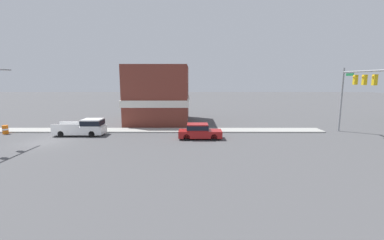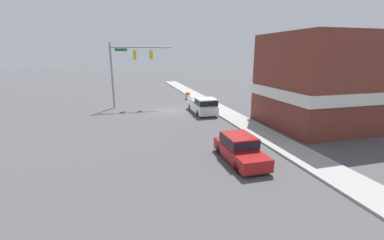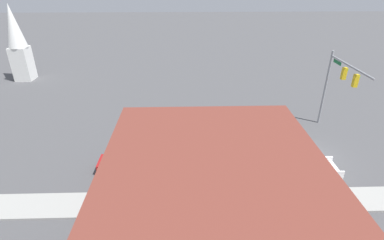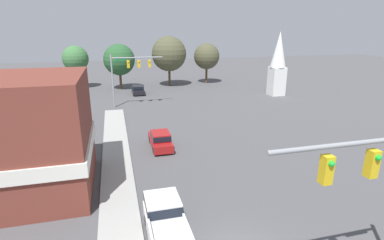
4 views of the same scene
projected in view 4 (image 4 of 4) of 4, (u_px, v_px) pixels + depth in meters
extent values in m
cylinder|color=gray|center=(358.00, 143.00, 10.33)|extent=(6.95, 0.18, 0.18)
cube|color=gold|center=(372.00, 164.00, 10.77)|extent=(0.36, 0.36, 1.05)
sphere|color=green|center=(378.00, 158.00, 10.49)|extent=(0.22, 0.22, 0.22)
cube|color=gold|center=(326.00, 170.00, 10.30)|extent=(0.36, 0.36, 1.05)
sphere|color=green|center=(332.00, 164.00, 10.02)|extent=(0.22, 0.22, 0.22)
cylinder|color=gray|center=(113.00, 82.00, 41.85)|extent=(0.22, 0.22, 7.44)
cylinder|color=gray|center=(137.00, 58.00, 41.77)|extent=(7.10, 0.18, 0.18)
cube|color=gold|center=(128.00, 64.00, 41.72)|extent=(0.36, 0.36, 1.05)
sphere|color=yellow|center=(128.00, 62.00, 41.44)|extent=(0.22, 0.22, 0.22)
cube|color=gold|center=(139.00, 64.00, 42.07)|extent=(0.36, 0.36, 1.05)
sphere|color=yellow|center=(139.00, 62.00, 41.80)|extent=(0.22, 0.22, 0.22)
cube|color=gold|center=(149.00, 63.00, 42.43)|extent=(0.36, 0.36, 1.05)
sphere|color=yellow|center=(149.00, 61.00, 42.16)|extent=(0.22, 0.22, 0.22)
cube|color=#196B38|center=(120.00, 60.00, 41.29)|extent=(1.40, 0.04, 0.30)
cylinder|color=black|center=(150.00, 140.00, 29.48)|extent=(0.22, 0.66, 0.66)
cylinder|color=black|center=(166.00, 138.00, 29.86)|extent=(0.22, 0.66, 0.66)
cylinder|color=black|center=(154.00, 150.00, 26.93)|extent=(0.22, 0.66, 0.66)
cylinder|color=black|center=(171.00, 148.00, 27.31)|extent=(0.22, 0.66, 0.66)
cube|color=maroon|center=(160.00, 142.00, 28.34)|extent=(1.77, 4.45, 0.71)
cube|color=maroon|center=(161.00, 136.00, 27.88)|extent=(1.63, 2.14, 0.68)
cube|color=black|center=(161.00, 136.00, 27.88)|extent=(1.65, 2.22, 0.48)
cylinder|color=black|center=(132.00, 90.00, 52.99)|extent=(0.22, 0.66, 0.66)
cylinder|color=black|center=(142.00, 90.00, 53.41)|extent=(0.22, 0.66, 0.66)
cylinder|color=black|center=(134.00, 94.00, 50.22)|extent=(0.22, 0.66, 0.66)
cylinder|color=black|center=(144.00, 93.00, 50.64)|extent=(0.22, 0.66, 0.66)
cube|color=black|center=(138.00, 91.00, 51.76)|extent=(1.94, 4.82, 0.68)
cube|color=black|center=(138.00, 87.00, 51.30)|extent=(1.78, 2.31, 0.60)
cube|color=black|center=(138.00, 87.00, 51.30)|extent=(1.80, 2.41, 0.42)
cylinder|color=black|center=(147.00, 221.00, 17.04)|extent=(0.22, 0.66, 0.66)
cylinder|color=black|center=(177.00, 216.00, 17.47)|extent=(0.22, 0.66, 0.66)
cube|color=white|center=(167.00, 232.00, 15.64)|extent=(1.99, 5.35, 0.85)
cube|color=white|center=(162.00, 204.00, 16.75)|extent=(1.89, 2.03, 0.77)
cube|color=black|center=(162.00, 204.00, 16.75)|extent=(1.91, 2.11, 0.54)
cube|color=white|center=(190.00, 234.00, 14.62)|extent=(0.12, 3.02, 0.35)
cube|color=brown|center=(7.00, 138.00, 19.50)|extent=(10.16, 8.31, 7.98)
cube|color=silver|center=(9.00, 151.00, 19.77)|extent=(10.46, 8.61, 0.90)
cube|color=white|center=(277.00, 81.00, 50.26)|extent=(2.32, 2.32, 4.70)
cone|color=white|center=(279.00, 49.00, 48.73)|extent=(2.55, 2.55, 5.74)
cylinder|color=#4C3823|center=(78.00, 79.00, 56.15)|extent=(0.44, 0.44, 3.42)
sphere|color=#3D703D|center=(75.00, 59.00, 55.03)|extent=(4.69, 4.69, 4.69)
cylinder|color=#4C3823|center=(121.00, 81.00, 55.35)|extent=(0.44, 0.44, 2.88)
sphere|color=#28562D|center=(119.00, 60.00, 54.19)|extent=(5.63, 5.63, 5.63)
cylinder|color=#4C3823|center=(169.00, 78.00, 58.50)|extent=(0.44, 0.44, 3.21)
sphere|color=#4C4C33|center=(169.00, 54.00, 57.16)|extent=(6.61, 6.61, 6.61)
cylinder|color=#4C3823|center=(206.00, 75.00, 61.66)|extent=(0.44, 0.44, 3.12)
sphere|color=#4C4C33|center=(207.00, 56.00, 60.53)|extent=(5.17, 5.17, 5.17)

